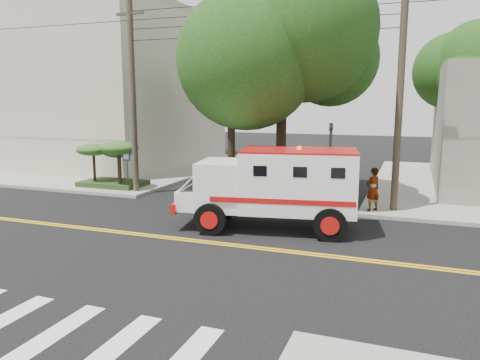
% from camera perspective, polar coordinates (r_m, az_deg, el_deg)
% --- Properties ---
extents(ground, '(100.00, 100.00, 0.00)m').
position_cam_1_polar(ground, '(15.50, -7.09, -7.20)').
color(ground, black).
rests_on(ground, ground).
extents(sidewalk_nw, '(17.00, 17.00, 0.15)m').
position_cam_1_polar(sidewalk_nw, '(33.85, -16.86, 1.77)').
color(sidewalk_nw, gray).
rests_on(sidewalk_nw, ground).
extents(building_left, '(16.00, 14.00, 10.00)m').
position_cam_1_polar(building_left, '(35.98, -18.37, 10.25)').
color(building_left, beige).
rests_on(building_left, sidewalk_nw).
extents(utility_pole_left, '(0.28, 0.28, 9.00)m').
position_cam_1_polar(utility_pole_left, '(22.86, -12.92, 9.48)').
color(utility_pole_left, '#382D23').
rests_on(utility_pole_left, ground).
extents(utility_pole_right, '(0.28, 0.28, 9.00)m').
position_cam_1_polar(utility_pole_right, '(19.33, 18.88, 9.22)').
color(utility_pole_right, '#382D23').
rests_on(utility_pole_right, ground).
extents(tree_main, '(6.08, 5.70, 9.85)m').
position_cam_1_polar(tree_main, '(20.15, 6.24, 17.37)').
color(tree_main, black).
rests_on(tree_main, ground).
extents(tree_left, '(4.48, 4.20, 7.70)m').
position_cam_1_polar(tree_left, '(26.73, -0.61, 12.34)').
color(tree_left, black).
rests_on(tree_left, ground).
extents(tree_right, '(4.80, 4.50, 8.20)m').
position_cam_1_polar(tree_right, '(29.00, 24.83, 11.98)').
color(tree_right, black).
rests_on(tree_right, ground).
extents(traffic_signal, '(0.15, 0.18, 3.60)m').
position_cam_1_polar(traffic_signal, '(19.11, 10.94, 2.72)').
color(traffic_signal, '#3F3F42').
rests_on(traffic_signal, ground).
extents(accessibility_sign, '(0.45, 0.10, 2.02)m').
position_cam_1_polar(accessibility_sign, '(23.55, -13.62, 1.80)').
color(accessibility_sign, '#3F3F42').
rests_on(accessibility_sign, ground).
extents(palm_planter, '(3.52, 2.63, 2.36)m').
position_cam_1_polar(palm_planter, '(24.59, -15.45, 2.70)').
color(palm_planter, '#1E3314').
rests_on(palm_planter, sidewalk_nw).
extents(armored_truck, '(6.52, 3.38, 2.83)m').
position_cam_1_polar(armored_truck, '(16.28, 4.33, -0.50)').
color(armored_truck, white).
rests_on(armored_truck, ground).
extents(pedestrian_a, '(0.74, 0.74, 1.73)m').
position_cam_1_polar(pedestrian_a, '(19.23, 15.89, -1.09)').
color(pedestrian_a, gray).
rests_on(pedestrian_a, sidewalk_ne).
extents(pedestrian_b, '(0.95, 0.77, 1.83)m').
position_cam_1_polar(pedestrian_b, '(22.94, 24.64, 0.22)').
color(pedestrian_b, gray).
rests_on(pedestrian_b, sidewalk_ne).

